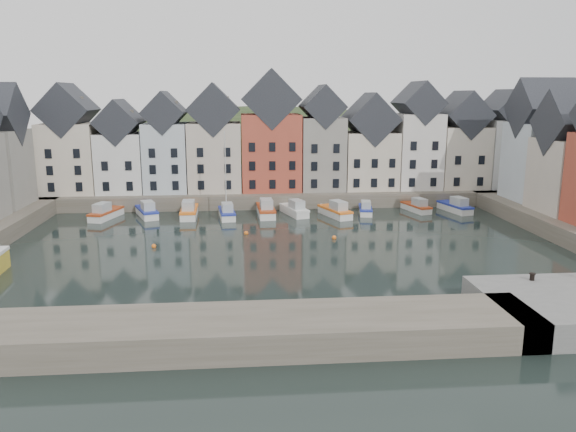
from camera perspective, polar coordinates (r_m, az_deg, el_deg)
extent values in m
plane|color=black|center=(58.86, -0.27, -3.69)|extent=(260.00, 260.00, 0.00)
cube|color=#554F41|center=(87.85, -1.86, 2.32)|extent=(90.00, 16.00, 2.00)
cube|color=#554F41|center=(38.01, -12.98, -11.64)|extent=(50.00, 6.00, 2.00)
ellipsoid|color=#203118|center=(117.58, -2.48, -4.63)|extent=(153.60, 70.40, 64.00)
sphere|color=#1B3015|center=(108.00, -9.98, 8.13)|extent=(5.77, 5.77, 5.77)
sphere|color=#1B3015|center=(121.05, 9.27, 8.31)|extent=(5.27, 5.27, 5.27)
sphere|color=#1B3015|center=(116.72, 13.40, 7.88)|extent=(5.07, 5.07, 5.07)
sphere|color=#1B3015|center=(113.48, 4.71, 8.02)|extent=(5.01, 5.01, 5.01)
sphere|color=#1B3015|center=(118.15, -21.32, 6.79)|extent=(3.94, 3.94, 3.94)
sphere|color=#1B3015|center=(121.47, 10.93, 8.23)|extent=(5.21, 5.21, 5.21)
sphere|color=#1B3015|center=(115.50, -1.66, 8.38)|extent=(5.45, 5.45, 5.45)
sphere|color=#1B3015|center=(113.31, 17.21, 7.20)|extent=(4.49, 4.49, 4.49)
cube|color=beige|center=(88.39, -21.14, 5.52)|extent=(7.67, 8.00, 10.07)
cube|color=black|center=(87.94, -21.49, 10.00)|extent=(7.67, 8.16, 7.67)
cube|color=silver|center=(86.73, -16.48, 5.24)|extent=(6.56, 8.00, 8.61)
cube|color=black|center=(86.25, -16.72, 9.14)|extent=(6.56, 8.16, 6.56)
cube|color=silver|center=(85.58, -12.20, 5.85)|extent=(6.20, 8.00, 10.02)
cube|color=black|center=(85.13, -12.40, 10.23)|extent=(6.20, 8.16, 6.20)
cube|color=#C1B4A3|center=(84.98, -7.42, 6.00)|extent=(7.70, 8.00, 10.08)
cube|color=black|center=(84.51, -7.55, 10.68)|extent=(7.70, 8.16, 7.70)
cube|color=#AD4431|center=(84.96, -1.77, 6.50)|extent=(8.69, 8.00, 11.28)
cube|color=black|center=(84.53, -1.80, 11.76)|extent=(8.69, 8.16, 8.69)
cube|color=gray|center=(85.75, 3.41, 6.37)|extent=(6.43, 8.00, 10.78)
cube|color=black|center=(85.31, 3.48, 11.04)|extent=(6.43, 8.16, 6.43)
cube|color=beige|center=(87.22, 8.18, 5.63)|extent=(7.88, 8.00, 8.56)
cube|color=black|center=(86.73, 8.31, 9.72)|extent=(7.88, 8.16, 7.88)
cube|color=silver|center=(89.02, 12.84, 6.46)|extent=(6.50, 8.00, 11.27)
cube|color=black|center=(88.61, 13.07, 11.13)|extent=(6.50, 8.16, 6.50)
cube|color=beige|center=(91.48, 17.03, 5.77)|extent=(7.23, 8.00, 9.32)
cube|color=black|center=(91.04, 17.28, 9.80)|extent=(7.23, 8.16, 7.23)
cube|color=silver|center=(94.20, 20.94, 5.98)|extent=(6.18, 8.00, 10.32)
cube|color=black|center=(93.79, 21.25, 10.04)|extent=(6.18, 8.16, 6.18)
cube|color=silver|center=(83.70, 24.22, 5.03)|extent=(7.47, 8.00, 10.38)
cube|color=black|center=(83.23, 24.65, 9.93)|extent=(7.62, 8.00, 8.00)
cube|color=#C1B4A3|center=(76.94, 27.02, 3.66)|extent=(8.14, 8.00, 8.89)
sphere|color=orange|center=(66.37, -4.28, -1.74)|extent=(0.50, 0.50, 0.50)
sphere|color=orange|center=(64.34, 4.70, -2.20)|extent=(0.50, 0.50, 0.50)
sphere|color=orange|center=(62.25, -13.47, -3.01)|extent=(0.50, 0.50, 0.50)
cube|color=silver|center=(78.44, -17.97, 0.03)|extent=(3.59, 6.55, 1.15)
cube|color=#A93C18|center=(78.32, -18.00, 0.48)|extent=(3.73, 6.70, 0.26)
cube|color=#A0A7A8|center=(77.40, -18.37, 0.80)|extent=(2.12, 2.82, 1.25)
cube|color=silver|center=(78.11, -14.15, 0.21)|extent=(3.95, 6.55, 1.15)
cube|color=navy|center=(77.98, -14.17, 0.67)|extent=(4.09, 6.70, 0.26)
cube|color=#A0A7A8|center=(76.95, -14.06, 1.00)|extent=(2.25, 2.87, 1.26)
cube|color=silver|center=(76.78, -10.00, 0.21)|extent=(2.12, 6.69, 1.22)
cube|color=orange|center=(76.64, -10.02, 0.70)|extent=(2.24, 6.83, 0.28)
cube|color=#A0A7A8|center=(75.54, -10.08, 1.04)|extent=(1.60, 2.69, 1.33)
cube|color=silver|center=(75.52, -6.23, 0.10)|extent=(2.42, 6.14, 1.10)
cube|color=navy|center=(75.39, -6.24, 0.54)|extent=(2.54, 6.27, 0.25)
cube|color=#A0A7A8|center=(74.40, -6.19, 0.85)|extent=(1.64, 2.53, 1.20)
cylinder|color=silver|center=(75.13, -6.37, 4.39)|extent=(0.14, 0.14, 10.97)
cube|color=silver|center=(76.46, -2.27, 0.35)|extent=(2.31, 6.92, 1.26)
cube|color=#A93C18|center=(76.32, -2.27, 0.85)|extent=(2.43, 7.06, 0.29)
cube|color=#A0A7A8|center=(75.18, -2.21, 1.21)|extent=(1.70, 2.80, 1.37)
cube|color=silver|center=(76.90, 0.62, 0.40)|extent=(3.61, 6.47, 1.14)
cube|color=silver|center=(76.78, 0.62, 0.85)|extent=(3.74, 6.62, 0.26)
cube|color=#A0A7A8|center=(75.81, 0.90, 1.18)|extent=(2.11, 2.80, 1.24)
cube|color=silver|center=(76.10, 4.78, 0.24)|extent=(3.90, 6.69, 1.18)
cube|color=orange|center=(75.97, 4.79, 0.71)|extent=(4.04, 6.84, 0.27)
cube|color=#A0A7A8|center=(75.02, 5.15, 1.06)|extent=(2.25, 2.91, 1.28)
cube|color=silver|center=(78.40, 7.86, 0.48)|extent=(2.49, 5.54, 0.98)
cube|color=navy|center=(78.30, 7.88, 0.86)|extent=(2.60, 5.66, 0.22)
cube|color=#A0A7A8|center=(77.41, 7.92, 1.13)|extent=(1.59, 2.32, 1.07)
cube|color=silver|center=(81.20, 12.86, 0.70)|extent=(3.01, 5.85, 1.03)
cube|color=#A93C18|center=(81.09, 12.88, 1.09)|extent=(3.12, 5.98, 0.23)
cube|color=#A0A7A8|center=(80.29, 13.21, 1.37)|extent=(1.82, 2.50, 1.12)
cube|color=silver|center=(82.38, 16.57, 0.68)|extent=(3.21, 6.43, 1.13)
cube|color=navy|center=(82.26, 16.60, 1.11)|extent=(3.34, 6.57, 0.26)
cube|color=#A0A7A8|center=(81.40, 16.99, 1.41)|extent=(1.96, 2.73, 1.23)
cylinder|color=black|center=(47.91, 23.56, -5.71)|extent=(0.36, 0.36, 0.50)
cylinder|color=black|center=(47.83, 23.58, -5.41)|extent=(0.48, 0.48, 0.08)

